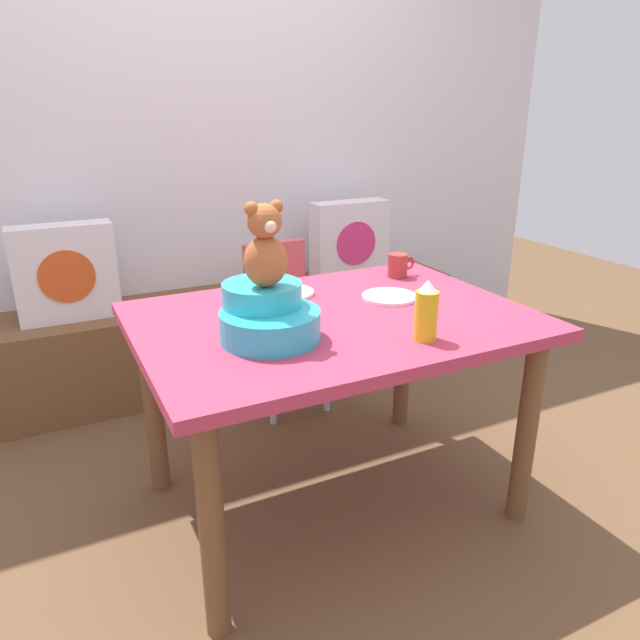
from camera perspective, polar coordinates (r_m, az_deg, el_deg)
name	(u,v)px	position (r m, az deg, el deg)	size (l,w,h in m)	color
ground_plane	(332,500)	(2.32, 1.15, -17.02)	(8.00, 8.00, 0.00)	brown
back_wall	(200,125)	(3.23, -11.58, 18.06)	(4.40, 0.10, 2.60)	silver
window_bench	(228,336)	(3.19, -8.94, -1.53)	(2.60, 0.44, 0.46)	brown
pillow_floral_left	(66,273)	(2.92, -23.43, 4.22)	(0.44, 0.15, 0.44)	silver
pillow_floral_right	(350,241)	(3.32, 2.91, 7.67)	(0.44, 0.15, 0.44)	silver
book_stack	(253,285)	(3.15, -6.52, 3.43)	(0.20, 0.14, 0.07)	#C4B581
dining_table	(333,344)	(2.00, 1.28, -2.30)	(1.29, 0.93, 0.74)	#B73351
highchair	(286,304)	(2.76, -3.35, 1.59)	(0.34, 0.45, 0.79)	#D84C59
infant_seat_teal	(267,315)	(1.76, -5.12, 0.50)	(0.30, 0.33, 0.16)	#2BB5CC
teddy_bear	(265,247)	(1.70, -5.33, 7.06)	(0.13, 0.12, 0.25)	#AA5D30
ketchup_bottle	(426,312)	(1.76, 10.26, 0.78)	(0.07, 0.07, 0.18)	gold
coffee_mug	(398,265)	(2.41, 7.60, 5.27)	(0.12, 0.08, 0.09)	#9E332D
dinner_plate_near	(390,297)	(2.14, 6.76, 2.26)	(0.20, 0.20, 0.01)	white
dinner_plate_far	(287,293)	(2.18, -3.22, 2.67)	(0.20, 0.20, 0.01)	white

